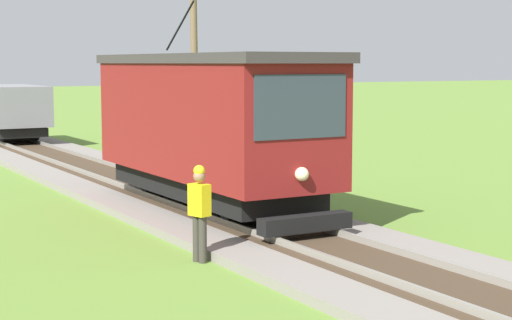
# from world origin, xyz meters

# --- Properties ---
(red_tram) EXTENTS (2.60, 8.54, 4.79)m
(red_tram) POSITION_xyz_m (0.00, 19.50, 2.19)
(red_tram) COLOR maroon
(red_tram) RESTS_ON rail_right
(freight_car) EXTENTS (2.40, 5.20, 2.31)m
(freight_car) POSITION_xyz_m (0.00, 39.10, 1.56)
(freight_car) COLOR slate
(freight_car) RESTS_ON rail_right
(utility_pole_mid) EXTENTS (1.40, 0.39, 7.33)m
(utility_pole_mid) POSITION_xyz_m (3.68, 28.04, 3.76)
(utility_pole_mid) COLOR brown
(utility_pole_mid) RESTS_ON ground
(track_worker) EXTENTS (0.33, 0.43, 1.78)m
(track_worker) POSITION_xyz_m (-2.30, 15.31, 0.98)
(track_worker) COLOR #38332D
(track_worker) RESTS_ON ground
(second_worker) EXTENTS (0.34, 0.43, 1.78)m
(second_worker) POSITION_xyz_m (2.45, 19.56, 0.98)
(second_worker) COLOR #38332D
(second_worker) RESTS_ON ground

